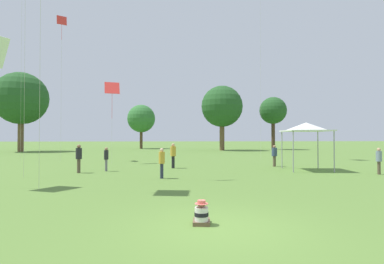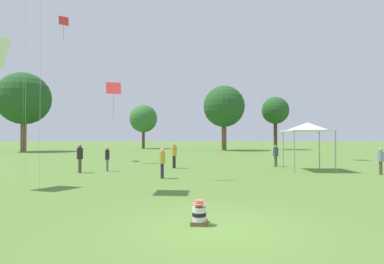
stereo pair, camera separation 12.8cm
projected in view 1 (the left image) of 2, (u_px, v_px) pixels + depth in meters
name	position (u px, v px, depth m)	size (l,w,h in m)	color
ground_plane	(219.00, 228.00, 7.23)	(300.00, 300.00, 0.00)	#567A33
seated_toddler	(201.00, 214.00, 7.52)	(0.49, 0.58, 0.63)	brown
person_standing_0	(379.00, 159.00, 17.66)	(0.38, 0.38, 1.57)	brown
person_standing_1	(106.00, 157.00, 19.31)	(0.31, 0.31, 1.54)	slate
person_standing_2	(274.00, 154.00, 22.38)	(0.43, 0.43, 1.60)	brown
person_standing_3	(173.00, 154.00, 21.22)	(0.56, 0.56, 1.76)	black
person_standing_4	(162.00, 160.00, 15.95)	(0.36, 0.36, 1.62)	#282D42
person_standing_5	(79.00, 156.00, 18.40)	(0.52, 0.52, 1.75)	brown
canopy_tent	(306.00, 127.00, 19.89)	(3.08, 3.08, 3.17)	white
kite_0	(112.00, 89.00, 25.27)	(1.34, 0.92, 6.90)	red
kite_2	(62.00, 27.00, 27.92)	(0.86, 0.57, 13.55)	red
distant_tree_0	(273.00, 111.00, 53.46)	(4.81, 4.81, 9.39)	#473323
distant_tree_1	(222.00, 107.00, 49.96)	(6.89, 6.89, 10.80)	brown
distant_tree_2	(21.00, 99.00, 45.56)	(7.92, 7.92, 12.09)	brown
distant_tree_3	(141.00, 119.00, 57.50)	(5.32, 5.32, 8.45)	brown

